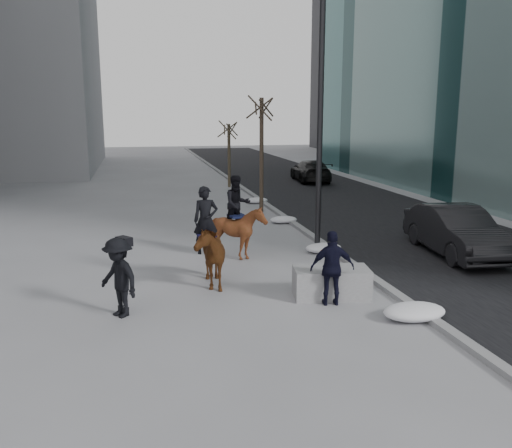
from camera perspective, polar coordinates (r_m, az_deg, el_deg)
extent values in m
plane|color=gray|center=(13.57, 1.11, -7.22)|extent=(120.00, 120.00, 0.00)
cube|color=black|center=(25.00, 11.37, 1.33)|extent=(8.00, 90.00, 0.01)
cube|color=gray|center=(23.67, 2.48, 1.11)|extent=(0.25, 90.00, 0.12)
cube|color=#949597|center=(13.27, 7.93, -6.13)|extent=(1.92, 1.17, 0.72)
imported|color=black|center=(18.02, 20.32, -0.68)|extent=(2.08, 4.79, 1.53)
imported|color=black|center=(35.25, 5.76, 5.59)|extent=(2.37, 4.94, 1.39)
imported|color=#4D2E0F|center=(13.99, -5.17, -3.12)|extent=(0.93, 1.99, 1.67)
imported|color=black|center=(13.94, -5.31, 0.40)|extent=(0.64, 0.43, 1.74)
cube|color=black|center=(14.02, -5.28, -1.07)|extent=(0.49, 0.57, 0.06)
imported|color=#472A0E|center=(16.40, -1.88, -0.87)|extent=(1.60, 1.74, 1.66)
imported|color=black|center=(16.39, -2.00, 2.11)|extent=(0.95, 0.81, 1.74)
cube|color=black|center=(16.45, -1.99, 0.86)|extent=(0.58, 0.64, 0.06)
imported|color=black|center=(12.62, 8.04, -4.62)|extent=(1.08, 0.56, 1.75)
cylinder|color=#C8470B|center=(13.03, 7.02, -2.83)|extent=(0.04, 0.18, 0.07)
imported|color=black|center=(12.17, -14.27, -5.50)|extent=(1.20, 1.30, 1.75)
cube|color=black|center=(12.21, -13.71, -1.79)|extent=(0.39, 0.42, 0.20)
cylinder|color=black|center=(17.17, 6.80, 11.95)|extent=(0.18, 0.18, 9.00)
ellipsoid|color=silver|center=(26.68, 0.07, 2.50)|extent=(1.10, 0.70, 0.28)
ellipsoid|color=silver|center=(12.31, 16.33, -8.85)|extent=(1.39, 0.88, 0.35)
ellipsoid|color=silver|center=(17.42, 7.11, -2.51)|extent=(1.18, 0.75, 0.30)
ellipsoid|color=silver|center=(21.91, 2.91, 0.46)|extent=(1.10, 0.70, 0.28)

